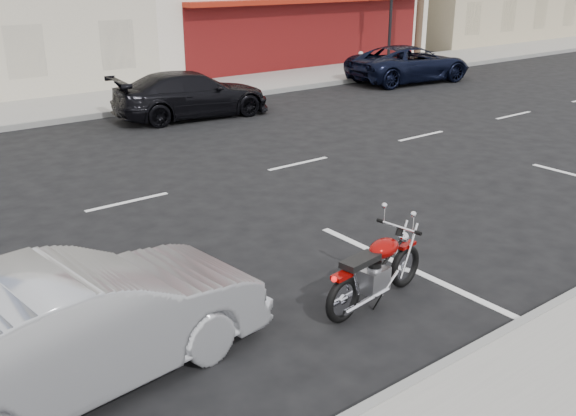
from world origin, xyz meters
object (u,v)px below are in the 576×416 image
suv_far (409,64)px  motorcycle (406,257)px  car_far (192,94)px  traffic_light (392,6)px  fire_hydrant (361,60)px  sedan_silver (76,326)px

suv_far → motorcycle: bearing=139.3°
suv_far → car_far: (-9.43, -0.35, -0.02)m
traffic_light → motorcycle: size_ratio=2.03×
car_far → fire_hydrant: bearing=-65.6°
suv_far → car_far: bearing=99.3°
motorcycle → fire_hydrant: bearing=40.3°
traffic_light → sedan_silver: bearing=-144.1°
motorcycle → suv_far: bearing=34.3°
motorcycle → suv_far: 16.72m
fire_hydrant → suv_far: suv_far is taller
car_far → sedan_silver: bearing=152.0°
fire_hydrant → suv_far: (-0.04, -2.64, 0.14)m
motorcycle → sedan_silver: sedan_silver is taller
traffic_light → suv_far: size_ratio=0.79×
traffic_light → suv_far: 3.47m
traffic_light → motorcycle: bearing=-135.5°
suv_far → sedan_silver: bearing=129.9°
fire_hydrant → motorcycle: motorcycle is taller
motorcycle → suv_far: size_ratio=0.39×
fire_hydrant → suv_far: size_ratio=0.15×
motorcycle → suv_far: suv_far is taller
motorcycle → car_far: 11.26m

